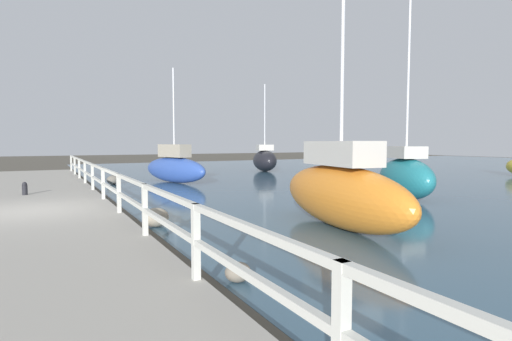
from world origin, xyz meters
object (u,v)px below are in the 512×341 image
(sailboat_black, at_px, (265,160))
(sailboat_blue, at_px, (175,167))
(sailboat_orange, at_px, (341,191))
(mooring_bollard, at_px, (25,188))
(sailboat_teal, at_px, (406,176))

(sailboat_black, bearing_deg, sailboat_blue, -133.34)
(sailboat_orange, bearing_deg, sailboat_black, 74.53)
(mooring_bollard, bearing_deg, sailboat_blue, 31.54)
(mooring_bollard, distance_m, sailboat_blue, 7.92)
(sailboat_teal, xyz_separation_m, sailboat_blue, (-5.77, 10.11, -0.06))
(mooring_bollard, distance_m, sailboat_teal, 13.87)
(sailboat_teal, height_order, sailboat_black, sailboat_teal)
(sailboat_orange, xyz_separation_m, sailboat_black, (8.12, 17.95, -0.06))
(mooring_bollard, height_order, sailboat_teal, sailboat_teal)
(sailboat_blue, distance_m, sailboat_black, 9.82)
(mooring_bollard, height_order, sailboat_blue, sailboat_blue)
(sailboat_teal, bearing_deg, mooring_bollard, 175.30)
(sailboat_teal, bearing_deg, sailboat_blue, 140.53)
(sailboat_teal, bearing_deg, sailboat_black, 101.00)
(sailboat_teal, distance_m, sailboat_blue, 11.64)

